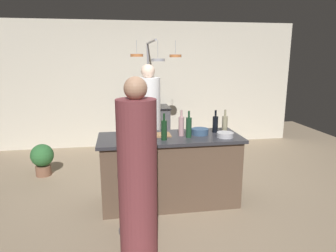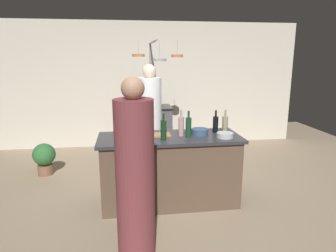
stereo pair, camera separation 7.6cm
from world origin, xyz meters
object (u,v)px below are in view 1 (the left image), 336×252
at_px(wine_bottle_green, 189,127).
at_px(wine_glass_by_chef, 137,132).
at_px(stove_range, 150,128).
at_px(potted_plant, 42,158).
at_px(guest_left, 138,177).
at_px(cutting_board, 158,135).
at_px(chef, 149,125).
at_px(bar_stool_left, 131,200).
at_px(wine_bottle_white, 225,124).
at_px(wine_bottle_rose, 181,126).
at_px(mixing_bowl_blue, 200,132).
at_px(mixing_bowl_steel, 225,135).
at_px(wine_bottle_red, 164,130).
at_px(pepper_mill, 128,130).
at_px(wine_glass_near_right_guest, 150,132).
at_px(wine_bottle_dark, 215,124).

distance_m(wine_bottle_green, wine_glass_by_chef, 0.65).
height_order(stove_range, potted_plant, stove_range).
height_order(guest_left, cutting_board, guest_left).
distance_m(chef, wine_glass_by_chef, 1.23).
height_order(potted_plant, wine_glass_by_chef, wine_glass_by_chef).
distance_m(stove_range, chef, 1.47).
bearing_deg(potted_plant, bar_stool_left, -54.47).
distance_m(wine_bottle_white, wine_bottle_rose, 0.59).
height_order(stove_range, wine_bottle_white, wine_bottle_white).
xyz_separation_m(bar_stool_left, wine_bottle_green, (0.76, 0.54, 0.66)).
bearing_deg(wine_bottle_rose, wine_bottle_white, 4.27).
bearing_deg(mixing_bowl_blue, wine_bottle_green, -146.82).
xyz_separation_m(chef, wine_bottle_white, (0.90, -0.99, 0.20)).
distance_m(chef, mixing_bowl_steel, 1.47).
xyz_separation_m(chef, potted_plant, (-1.71, 0.21, -0.53)).
distance_m(cutting_board, wine_glass_by_chef, 0.36).
xyz_separation_m(wine_bottle_green, mixing_bowl_blue, (0.18, 0.11, -0.09)).
bearing_deg(wine_glass_by_chef, cutting_board, 36.73).
height_order(wine_bottle_red, mixing_bowl_blue, wine_bottle_red).
distance_m(wine_glass_by_chef, mixing_bowl_blue, 0.84).
distance_m(chef, pepper_mill, 1.11).
height_order(wine_bottle_white, wine_glass_by_chef, wine_bottle_white).
xyz_separation_m(chef, mixing_bowl_blue, (0.56, -1.01, 0.12)).
xyz_separation_m(potted_plant, wine_glass_by_chef, (1.44, -1.40, 0.71)).
xyz_separation_m(wine_bottle_red, wine_bottle_green, (0.32, 0.07, 0.00)).
bearing_deg(wine_bottle_green, wine_glass_by_chef, -174.41).
height_order(bar_stool_left, cutting_board, cutting_board).
xyz_separation_m(stove_range, mixing_bowl_steel, (0.67, -2.60, 0.48)).
height_order(guest_left, wine_bottle_green, guest_left).
bearing_deg(mixing_bowl_steel, wine_glass_near_right_guest, -179.69).
relative_size(bar_stool_left, wine_bottle_rose, 2.07).
height_order(guest_left, wine_bottle_dark, guest_left).
height_order(wine_bottle_dark, wine_glass_by_chef, wine_bottle_dark).
height_order(potted_plant, cutting_board, cutting_board).
xyz_separation_m(pepper_mill, wine_bottle_rose, (0.67, -0.00, 0.02)).
bearing_deg(potted_plant, mixing_bowl_blue, -28.23).
bearing_deg(wine_bottle_rose, bar_stool_left, -137.33).
distance_m(wine_bottle_dark, mixing_bowl_steel, 0.28).
bearing_deg(mixing_bowl_blue, stove_range, 99.34).
bearing_deg(wine_bottle_white, pepper_mill, -178.07).
bearing_deg(mixing_bowl_steel, potted_plant, 151.12).
relative_size(guest_left, wine_bottle_white, 5.53).
bearing_deg(guest_left, potted_plant, 121.60).
relative_size(wine_bottle_white, wine_bottle_dark, 1.04).
bearing_deg(guest_left, wine_bottle_white, 41.36).
height_order(bar_stool_left, potted_plant, bar_stool_left).
bearing_deg(wine_glass_by_chef, wine_bottle_rose, 15.38).
height_order(chef, pepper_mill, chef).
bearing_deg(potted_plant, wine_bottle_white, -24.58).
bearing_deg(mixing_bowl_steel, wine_bottle_white, 72.26).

